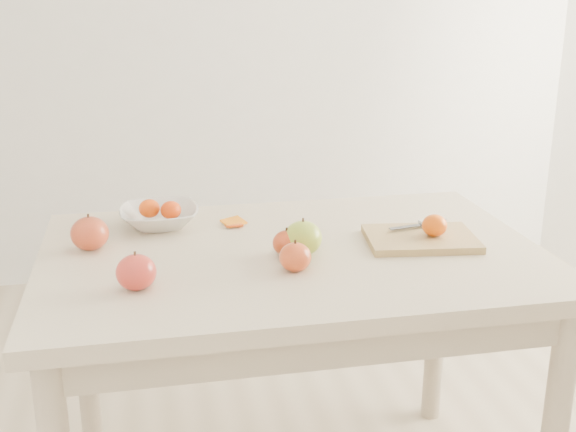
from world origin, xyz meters
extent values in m
cube|color=beige|center=(0.00, 0.00, 0.73)|extent=(1.20, 0.80, 0.04)
cylinder|color=#BCAA8E|center=(-0.54, 0.34, 0.35)|extent=(0.06, 0.06, 0.71)
cylinder|color=#BCAA8E|center=(0.54, 0.34, 0.35)|extent=(0.06, 0.06, 0.71)
cube|color=tan|center=(0.32, -0.01, 0.76)|extent=(0.29, 0.23, 0.02)
ellipsoid|color=#D76807|center=(0.35, -0.02, 0.80)|extent=(0.06, 0.06, 0.05)
imported|color=silver|center=(-0.31, 0.25, 0.78)|extent=(0.21, 0.21, 0.05)
ellipsoid|color=#CA4D07|center=(-0.33, 0.26, 0.80)|extent=(0.06, 0.06, 0.05)
ellipsoid|color=#E43C08|center=(-0.28, 0.23, 0.80)|extent=(0.05, 0.05, 0.05)
cube|color=orange|center=(-0.11, 0.22, 0.75)|extent=(0.07, 0.07, 0.01)
cube|color=#C5430D|center=(-0.12, 0.20, 0.75)|extent=(0.05, 0.04, 0.01)
cube|color=silver|center=(0.38, 0.06, 0.78)|extent=(0.08, 0.03, 0.01)
cube|color=#3C3E45|center=(0.30, 0.04, 0.78)|extent=(0.10, 0.03, 0.00)
ellipsoid|color=olive|center=(0.02, -0.03, 0.79)|extent=(0.09, 0.09, 0.08)
ellipsoid|color=maroon|center=(-0.37, -0.17, 0.79)|extent=(0.08, 0.08, 0.08)
ellipsoid|color=maroon|center=(-0.02, -0.03, 0.78)|extent=(0.07, 0.07, 0.06)
ellipsoid|color=maroon|center=(-0.48, 0.10, 0.79)|extent=(0.09, 0.09, 0.08)
ellipsoid|color=maroon|center=(-0.02, -0.13, 0.78)|extent=(0.07, 0.07, 0.07)
camera|label=1|loc=(-0.33, -1.60, 1.37)|focal=45.00mm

